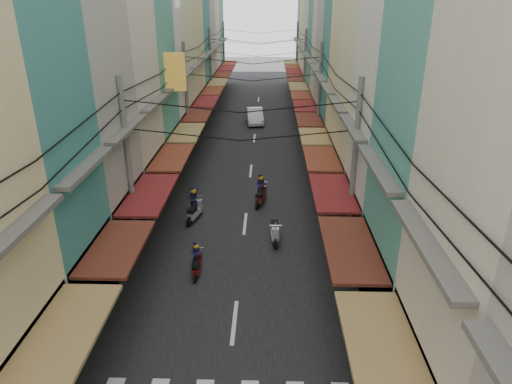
% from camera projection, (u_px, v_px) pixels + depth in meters
% --- Properties ---
extents(ground, '(160.00, 160.00, 0.00)m').
position_uv_depth(ground, '(238.00, 290.00, 18.73)').
color(ground, slate).
rests_on(ground, ground).
extents(road, '(10.00, 80.00, 0.02)m').
position_uv_depth(road, '(254.00, 145.00, 37.11)').
color(road, black).
rests_on(road, ground).
extents(sidewalk_left, '(3.00, 80.00, 0.06)m').
position_uv_depth(sidewalk_left, '(174.00, 144.00, 37.27)').
color(sidewalk_left, gray).
rests_on(sidewalk_left, ground).
extents(sidewalk_right, '(3.00, 80.00, 0.06)m').
position_uv_depth(sidewalk_right, '(334.00, 146.00, 36.94)').
color(sidewalk_right, gray).
rests_on(sidewalk_right, ground).
extents(building_row_left, '(7.80, 67.67, 23.70)m').
position_uv_depth(building_row_left, '(133.00, 19.00, 30.31)').
color(building_row_left, silver).
rests_on(building_row_left, ground).
extents(building_row_right, '(7.80, 68.98, 22.59)m').
position_uv_depth(building_row_right, '(372.00, 25.00, 29.95)').
color(building_row_right, teal).
rests_on(building_row_right, ground).
extents(utility_poles, '(10.20, 66.13, 8.20)m').
position_uv_depth(utility_poles, '(251.00, 72.00, 29.94)').
color(utility_poles, slate).
rests_on(utility_poles, ground).
extents(white_car, '(5.06, 2.38, 1.73)m').
position_uv_depth(white_car, '(255.00, 123.00, 43.73)').
color(white_car, white).
rests_on(white_car, ground).
extents(bicycle, '(1.76, 1.26, 1.14)m').
position_uv_depth(bicycle, '(374.00, 255.00, 21.33)').
color(bicycle, black).
rests_on(bicycle, ground).
extents(moving_scooters, '(4.74, 9.08, 1.93)m').
position_uv_depth(moving_scooters, '(230.00, 217.00, 23.74)').
color(moving_scooters, black).
rests_on(moving_scooters, ground).
extents(parked_scooters, '(13.19, 12.63, 1.00)m').
position_uv_depth(parked_scooters, '(367.00, 331.00, 15.77)').
color(parked_scooters, black).
rests_on(parked_scooters, ground).
extents(pedestrians, '(12.71, 24.30, 2.10)m').
position_uv_depth(pedestrians, '(149.00, 237.00, 20.83)').
color(pedestrians, '#2A222D').
rests_on(pedestrians, ground).
extents(market_umbrella, '(2.22, 2.22, 2.34)m').
position_uv_depth(market_umbrella, '(455.00, 305.00, 14.53)').
color(market_umbrella, '#B2B2B7').
rests_on(market_umbrella, ground).
extents(traffic_sign, '(0.10, 0.60, 2.75)m').
position_uv_depth(traffic_sign, '(403.00, 374.00, 11.97)').
color(traffic_sign, slate).
rests_on(traffic_sign, ground).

